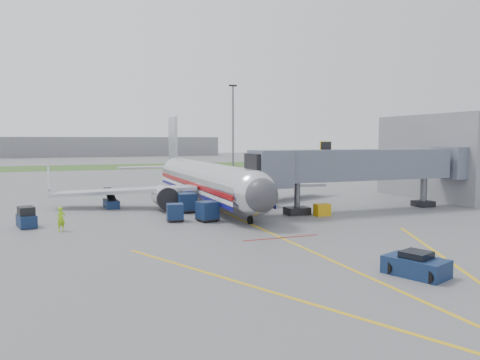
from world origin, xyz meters
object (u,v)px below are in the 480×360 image
object	(u,v)px
airliner	(205,180)
pushback_tug	(416,265)
baggage_tug	(26,218)
belt_loader	(111,203)
ramp_worker	(61,219)

from	to	relation	value
airliner	pushback_tug	bearing A→B (deg)	-85.30
baggage_tug	belt_loader	size ratio (longest dim) A/B	0.67
pushback_tug	baggage_tug	xyz separation A→B (m)	(-19.97, 21.98, 0.21)
belt_loader	ramp_worker	world-z (taller)	belt_loader
airliner	baggage_tug	bearing A→B (deg)	-154.90
pushback_tug	ramp_worker	distance (m)	25.89
belt_loader	airliner	bearing A→B (deg)	-4.52
baggage_tug	ramp_worker	bearing A→B (deg)	-46.15
pushback_tug	baggage_tug	size ratio (longest dim) A/B	1.35
airliner	baggage_tug	xyz separation A→B (m)	(-17.49, -8.19, -1.90)
airliner	pushback_tug	xyz separation A→B (m)	(2.48, -30.17, -2.11)
baggage_tug	ramp_worker	size ratio (longest dim) A/B	1.40
baggage_tug	pushback_tug	bearing A→B (deg)	-47.73
airliner	ramp_worker	size ratio (longest dim) A/B	19.02
pushback_tug	belt_loader	distance (m)	33.38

